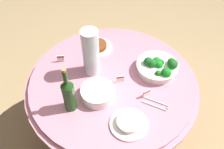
{
  "coord_description": "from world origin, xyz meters",
  "views": [
    {
      "loc": [
        0.57,
        0.92,
        2.0
      ],
      "look_at": [
        0.0,
        0.0,
        0.79
      ],
      "focal_mm": 39.83,
      "sensor_mm": 36.0,
      "label": 1
    }
  ],
  "objects_px": {
    "food_plate_stir_fry": "(97,46)",
    "wine_bottle": "(69,94)",
    "serving_tongs": "(156,104)",
    "label_placard_rear": "(120,79)",
    "decorative_fruit_vase": "(91,54)",
    "label_placard_mid": "(61,58)",
    "plate_stack": "(98,93)",
    "food_plate_rice": "(129,123)",
    "label_placard_front": "(147,93)",
    "broccoli_bowl": "(158,67)"
  },
  "relations": [
    {
      "from": "broccoli_bowl",
      "to": "label_placard_rear",
      "type": "bearing_deg",
      "value": -11.73
    },
    {
      "from": "food_plate_stir_fry",
      "to": "label_placard_front",
      "type": "xyz_separation_m",
      "value": [
        -0.04,
        0.55,
        0.01
      ]
    },
    {
      "from": "food_plate_rice",
      "to": "wine_bottle",
      "type": "bearing_deg",
      "value": -51.53
    },
    {
      "from": "decorative_fruit_vase",
      "to": "label_placard_mid",
      "type": "distance_m",
      "value": 0.28
    },
    {
      "from": "plate_stack",
      "to": "food_plate_stir_fry",
      "type": "height_order",
      "value": "plate_stack"
    },
    {
      "from": "wine_bottle",
      "to": "food_plate_rice",
      "type": "height_order",
      "value": "wine_bottle"
    },
    {
      "from": "wine_bottle",
      "to": "food_plate_rice",
      "type": "relative_size",
      "value": 1.53
    },
    {
      "from": "serving_tongs",
      "to": "label_placard_rear",
      "type": "xyz_separation_m",
      "value": [
        0.09,
        -0.27,
        0.03
      ]
    },
    {
      "from": "serving_tongs",
      "to": "wine_bottle",
      "type": "bearing_deg",
      "value": -29.89
    },
    {
      "from": "food_plate_stir_fry",
      "to": "label_placard_mid",
      "type": "relative_size",
      "value": 4.0
    },
    {
      "from": "food_plate_stir_fry",
      "to": "decorative_fruit_vase",
      "type": "bearing_deg",
      "value": 52.08
    },
    {
      "from": "wine_bottle",
      "to": "food_plate_stir_fry",
      "type": "relative_size",
      "value": 1.53
    },
    {
      "from": "decorative_fruit_vase",
      "to": "label_placard_mid",
      "type": "xyz_separation_m",
      "value": [
        0.14,
        -0.2,
        -0.13
      ]
    },
    {
      "from": "decorative_fruit_vase",
      "to": "label_placard_mid",
      "type": "bearing_deg",
      "value": -53.56
    },
    {
      "from": "wine_bottle",
      "to": "label_placard_mid",
      "type": "relative_size",
      "value": 6.11
    },
    {
      "from": "label_placard_front",
      "to": "label_placard_mid",
      "type": "distance_m",
      "value": 0.65
    },
    {
      "from": "wine_bottle",
      "to": "label_placard_mid",
      "type": "bearing_deg",
      "value": -105.39
    },
    {
      "from": "wine_bottle",
      "to": "serving_tongs",
      "type": "relative_size",
      "value": 2.12
    },
    {
      "from": "wine_bottle",
      "to": "label_placard_rear",
      "type": "relative_size",
      "value": 6.11
    },
    {
      "from": "food_plate_stir_fry",
      "to": "label_placard_mid",
      "type": "xyz_separation_m",
      "value": [
        0.29,
        -0.01,
        0.01
      ]
    },
    {
      "from": "decorative_fruit_vase",
      "to": "food_plate_stir_fry",
      "type": "xyz_separation_m",
      "value": [
        -0.14,
        -0.18,
        -0.14
      ]
    },
    {
      "from": "food_plate_rice",
      "to": "label_placard_mid",
      "type": "distance_m",
      "value": 0.69
    },
    {
      "from": "food_plate_rice",
      "to": "food_plate_stir_fry",
      "type": "bearing_deg",
      "value": -104.23
    },
    {
      "from": "label_placard_front",
      "to": "serving_tongs",
      "type": "bearing_deg",
      "value": 97.54
    },
    {
      "from": "label_placard_front",
      "to": "label_placard_mid",
      "type": "xyz_separation_m",
      "value": [
        0.33,
        -0.57,
        0.0
      ]
    },
    {
      "from": "broccoli_bowl",
      "to": "food_plate_rice",
      "type": "xyz_separation_m",
      "value": [
        0.4,
        0.24,
        -0.03
      ]
    },
    {
      "from": "label_placard_rear",
      "to": "label_placard_mid",
      "type": "bearing_deg",
      "value": -56.29
    },
    {
      "from": "broccoli_bowl",
      "to": "decorative_fruit_vase",
      "type": "relative_size",
      "value": 0.82
    },
    {
      "from": "serving_tongs",
      "to": "food_plate_stir_fry",
      "type": "height_order",
      "value": "food_plate_stir_fry"
    },
    {
      "from": "serving_tongs",
      "to": "label_placard_rear",
      "type": "relative_size",
      "value": 2.88
    },
    {
      "from": "plate_stack",
      "to": "food_plate_rice",
      "type": "xyz_separation_m",
      "value": [
        -0.05,
        0.27,
        -0.02
      ]
    },
    {
      "from": "label_placard_rear",
      "to": "decorative_fruit_vase",
      "type": "bearing_deg",
      "value": -59.42
    },
    {
      "from": "broccoli_bowl",
      "to": "food_plate_rice",
      "type": "distance_m",
      "value": 0.47
    },
    {
      "from": "food_plate_stir_fry",
      "to": "label_placard_rear",
      "type": "relative_size",
      "value": 4.0
    },
    {
      "from": "decorative_fruit_vase",
      "to": "label_placard_mid",
      "type": "relative_size",
      "value": 6.18
    },
    {
      "from": "serving_tongs",
      "to": "label_placard_mid",
      "type": "distance_m",
      "value": 0.73
    },
    {
      "from": "serving_tongs",
      "to": "label_placard_mid",
      "type": "xyz_separation_m",
      "value": [
        0.34,
        -0.65,
        0.03
      ]
    },
    {
      "from": "decorative_fruit_vase",
      "to": "label_placard_front",
      "type": "height_order",
      "value": "decorative_fruit_vase"
    },
    {
      "from": "plate_stack",
      "to": "label_placard_mid",
      "type": "relative_size",
      "value": 3.82
    },
    {
      "from": "wine_bottle",
      "to": "label_placard_mid",
      "type": "xyz_separation_m",
      "value": [
        -0.11,
        -0.39,
        -0.1
      ]
    },
    {
      "from": "plate_stack",
      "to": "label_placard_rear",
      "type": "xyz_separation_m",
      "value": [
        -0.19,
        -0.03,
        -0.0
      ]
    },
    {
      "from": "serving_tongs",
      "to": "label_placard_mid",
      "type": "height_order",
      "value": "label_placard_mid"
    },
    {
      "from": "food_plate_stir_fry",
      "to": "label_placard_mid",
      "type": "distance_m",
      "value": 0.29
    },
    {
      "from": "plate_stack",
      "to": "wine_bottle",
      "type": "relative_size",
      "value": 0.62
    },
    {
      "from": "food_plate_stir_fry",
      "to": "wine_bottle",
      "type": "bearing_deg",
      "value": 43.79
    },
    {
      "from": "broccoli_bowl",
      "to": "serving_tongs",
      "type": "height_order",
      "value": "broccoli_bowl"
    },
    {
      "from": "decorative_fruit_vase",
      "to": "food_plate_rice",
      "type": "distance_m",
      "value": 0.5
    },
    {
      "from": "serving_tongs",
      "to": "broccoli_bowl",
      "type": "bearing_deg",
      "value": -129.94
    },
    {
      "from": "decorative_fruit_vase",
      "to": "serving_tongs",
      "type": "xyz_separation_m",
      "value": [
        -0.2,
        0.45,
        -0.16
      ]
    },
    {
      "from": "wine_bottle",
      "to": "broccoli_bowl",
      "type": "bearing_deg",
      "value": 176.07
    }
  ]
}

